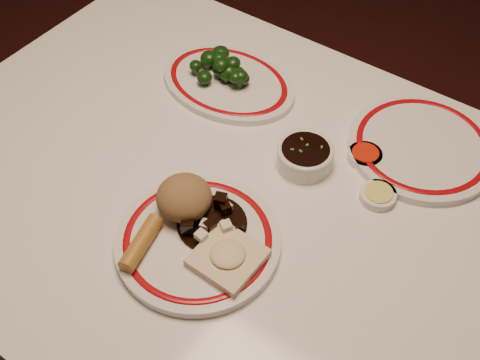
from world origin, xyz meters
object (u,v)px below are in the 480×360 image
main_plate (198,241)px  broccoli_plate (228,82)px  soy_bowl (305,157)px  broccoli_pile (224,68)px  dining_table (227,215)px  rice_mound (184,197)px  fried_wonton (228,257)px  spring_roll (141,243)px  stirfry_heap (211,219)px

main_plate → broccoli_plate: size_ratio=1.20×
broccoli_plate → soy_bowl: (0.24, -0.10, 0.01)m
broccoli_plate → broccoli_pile: size_ratio=2.33×
main_plate → broccoli_plate: 0.40m
dining_table → main_plate: bearing=-73.2°
rice_mound → fried_wonton: (0.12, -0.04, -0.02)m
fried_wonton → soy_bowl: bearing=93.4°
dining_table → broccoli_pile: 0.31m
broccoli_pile → spring_roll: bearing=-71.2°
broccoli_pile → stirfry_heap: bearing=-57.1°
broccoli_plate → dining_table: bearing=-54.9°
main_plate → broccoli_pile: size_ratio=2.80×
rice_mound → spring_roll: rice_mound is taller
dining_table → rice_mound: (-0.01, -0.10, 0.14)m
fried_wonton → broccoli_pile: (-0.27, 0.36, 0.01)m
stirfry_heap → spring_roll: bearing=-120.4°
spring_roll → broccoli_plate: bearing=94.7°
dining_table → broccoli_plate: bearing=125.1°
dining_table → fried_wonton: size_ratio=11.72×
main_plate → rice_mound: size_ratio=3.82×
rice_mound → stirfry_heap: bearing=3.8°
dining_table → stirfry_heap: (0.04, -0.09, 0.12)m
rice_mound → spring_roll: bearing=-95.3°
dining_table → spring_roll: spring_roll is taller
spring_roll → broccoli_plate: size_ratio=0.34×
fried_wonton → broccoli_pile: bearing=127.0°
main_plate → spring_roll: 0.09m
fried_wonton → broccoli_plate: fried_wonton is taller
main_plate → stirfry_heap: stirfry_heap is taller
stirfry_heap → soy_bowl: bearing=76.7°
main_plate → fried_wonton: 0.07m
spring_roll → fried_wonton: 0.14m
dining_table → fried_wonton: (0.11, -0.14, 0.12)m
broccoli_plate → soy_bowl: size_ratio=2.93×
dining_table → broccoli_plate: broccoli_plate is taller
fried_wonton → broccoli_pile: 0.45m
stirfry_heap → fried_wonton: bearing=-33.1°
rice_mound → spring_roll: (-0.01, -0.10, -0.02)m
dining_table → soy_bowl: soy_bowl is taller
spring_roll → broccoli_pile: (-0.14, 0.42, 0.01)m
fried_wonton → rice_mound: bearing=161.4°
fried_wonton → soy_bowl: fried_wonton is taller
fried_wonton → soy_bowl: (-0.02, 0.26, -0.01)m
broccoli_pile → soy_bowl: size_ratio=1.26×
spring_roll → stirfry_heap: stirfry_heap is taller
broccoli_pile → rice_mound: bearing=-64.5°
main_plate → rice_mound: (-0.05, 0.03, 0.04)m
stirfry_heap → main_plate: bearing=-88.7°
dining_table → fried_wonton: 0.21m
rice_mound → spring_roll: 0.10m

